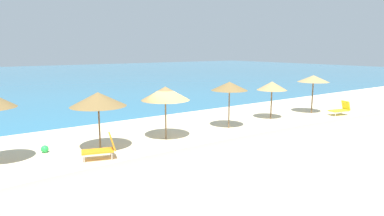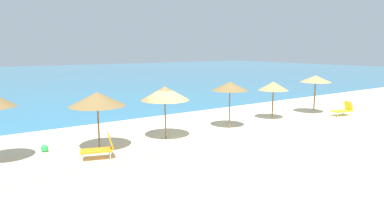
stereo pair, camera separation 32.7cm
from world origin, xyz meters
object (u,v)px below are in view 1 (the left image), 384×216
object	(u,v)px
beach_umbrella_5	(272,86)
lounge_chair_2	(102,148)
beach_umbrella_4	(229,86)
beach_umbrella_3	(165,93)
lounge_chair_0	(341,109)
beach_umbrella_2	(98,99)
beach_ball	(45,149)
beach_umbrella_6	(313,79)

from	to	relation	value
beach_umbrella_5	lounge_chair_2	xyz separation A→B (m)	(-12.10, -1.50, -1.71)
beach_umbrella_4	beach_umbrella_5	xyz separation A→B (m)	(4.00, 0.33, -0.27)
beach_umbrella_3	lounge_chair_0	world-z (taller)	beach_umbrella_3
beach_umbrella_2	beach_umbrella_4	xyz separation A→B (m)	(7.74, -0.03, 0.09)
beach_umbrella_2	beach_ball	bearing A→B (deg)	150.58
beach_umbrella_4	beach_umbrella_6	bearing A→B (deg)	-0.00
beach_umbrella_2	lounge_chair_2	bearing A→B (deg)	-106.68
lounge_chair_2	beach_umbrella_3	bearing A→B (deg)	-54.57
beach_umbrella_2	beach_umbrella_5	world-z (taller)	beach_umbrella_2
beach_umbrella_4	lounge_chair_2	world-z (taller)	beach_umbrella_4
lounge_chair_0	beach_umbrella_6	bearing A→B (deg)	46.73
beach_umbrella_4	beach_umbrella_6	distance (m)	7.93
lounge_chair_0	beach_ball	world-z (taller)	lounge_chair_0
beach_umbrella_5	lounge_chair_0	bearing A→B (deg)	-21.21
beach_umbrella_4	beach_umbrella_6	xyz separation A→B (m)	(7.93, -0.00, 0.02)
beach_umbrella_2	beach_umbrella_6	bearing A→B (deg)	-0.11
beach_umbrella_2	beach_ball	distance (m)	3.28
lounge_chair_0	beach_umbrella_4	bearing A→B (deg)	93.14
beach_umbrella_2	beach_umbrella_6	size ratio (longest dim) A/B	0.99
lounge_chair_2	beach_umbrella_5	bearing A→B (deg)	-65.63
beach_umbrella_5	lounge_chair_0	xyz separation A→B (m)	(4.99, -1.94, -1.77)
beach_umbrella_4	beach_ball	xyz separation A→B (m)	(-9.86, 1.22, -2.29)
lounge_chair_0	lounge_chair_2	world-z (taller)	lounge_chair_2
beach_umbrella_4	beach_umbrella_2	bearing A→B (deg)	179.78
beach_umbrella_6	beach_ball	world-z (taller)	beach_umbrella_6
beach_umbrella_2	beach_umbrella_4	bearing A→B (deg)	-0.22
beach_umbrella_3	beach_umbrella_6	xyz separation A→B (m)	(12.15, -0.10, 0.12)
beach_umbrella_5	beach_ball	bearing A→B (deg)	176.32
beach_umbrella_5	beach_ball	distance (m)	14.04
beach_umbrella_2	beach_umbrella_3	world-z (taller)	beach_umbrella_3
beach_umbrella_5	beach_umbrella_6	distance (m)	3.95
beach_umbrella_5	beach_umbrella_4	bearing A→B (deg)	-175.22
beach_umbrella_4	lounge_chair_0	bearing A→B (deg)	-10.10
beach_umbrella_4	beach_ball	bearing A→B (deg)	172.92
beach_umbrella_4	beach_umbrella_5	distance (m)	4.02
beach_umbrella_4	beach_umbrella_6	world-z (taller)	beach_umbrella_6
beach_umbrella_6	lounge_chair_0	distance (m)	2.81
beach_umbrella_3	beach_umbrella_5	size ratio (longest dim) A/B	1.09
lounge_chair_0	beach_ball	xyz separation A→B (m)	(-18.85, 2.83, -0.26)
beach_umbrella_4	lounge_chair_0	size ratio (longest dim) A/B	1.77
beach_umbrella_6	beach_ball	bearing A→B (deg)	176.06
beach_umbrella_2	beach_ball	world-z (taller)	beach_umbrella_2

